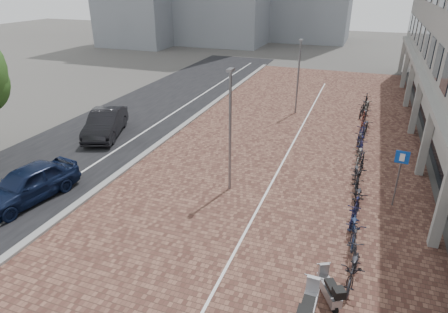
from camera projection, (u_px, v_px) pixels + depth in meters
ground at (164, 258)px, 13.40m from camera, size 140.00×140.00×0.00m
plaza_brick at (290, 142)px, 23.00m from camera, size 14.50×42.00×0.04m
street_asphalt at (131, 120)px, 26.46m from camera, size 8.00×50.00×0.03m
curb at (183, 126)px, 25.21m from camera, size 0.35×42.00×0.14m
lane_line at (157, 124)px, 25.82m from camera, size 0.12×44.00×0.00m
parking_line at (294, 142)px, 22.92m from camera, size 0.10×30.00×0.00m
car_navy at (27, 184)px, 16.64m from camera, size 2.57×4.80×1.55m
car_dark at (105, 123)px, 23.60m from camera, size 3.26×5.11×1.59m
scooter_front at (329, 288)px, 11.44m from camera, size 1.09×1.49×1.00m
scooter_back at (308, 308)px, 10.61m from camera, size 0.59×1.76×1.20m
parking_sign at (400, 170)px, 15.78m from camera, size 0.54×0.11×2.56m
lamp_near at (230, 134)px, 16.68m from camera, size 0.12×0.12×5.48m
lamp_far at (298, 78)px, 26.86m from camera, size 0.12×0.12×5.10m
bike_row at (361, 152)px, 20.37m from camera, size 1.24×21.45×1.05m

